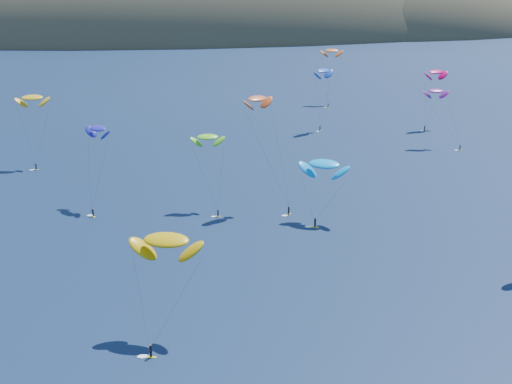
% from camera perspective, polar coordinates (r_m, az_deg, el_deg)
% --- Properties ---
extents(island, '(730.00, 300.00, 210.00)m').
position_cam_1_polar(island, '(623.75, -4.05, 11.93)').
color(island, '#3D3526').
rests_on(island, ground).
extents(kitesurfer_1, '(8.71, 8.21, 21.03)m').
position_cam_1_polar(kitesurfer_1, '(202.68, -17.47, 7.21)').
color(kitesurfer_1, gold).
rests_on(kitesurfer_1, ground).
extents(kitesurfer_2, '(11.52, 12.56, 17.37)m').
position_cam_1_polar(kitesurfer_2, '(105.47, -7.19, -3.85)').
color(kitesurfer_2, gold).
rests_on(kitesurfer_2, ground).
extents(kitesurfer_3, '(7.44, 10.52, 18.07)m').
position_cam_1_polar(kitesurfer_3, '(160.21, -3.89, 4.41)').
color(kitesurfer_3, gold).
rests_on(kitesurfer_3, ground).
extents(kitesurfer_4, '(9.43, 8.61, 22.00)m').
position_cam_1_polar(kitesurfer_4, '(237.51, 5.40, 9.63)').
color(kitesurfer_4, gold).
rests_on(kitesurfer_4, ground).
extents(kitesurfer_5, '(11.54, 10.57, 15.26)m').
position_cam_1_polar(kitesurfer_5, '(152.50, 5.47, 2.24)').
color(kitesurfer_5, gold).
rests_on(kitesurfer_5, ground).
extents(kitesurfer_6, '(10.02, 10.26, 18.66)m').
position_cam_1_polar(kitesurfer_6, '(222.39, 14.21, 7.84)').
color(kitesurfer_6, gold).
rests_on(kitesurfer_6, ground).
extents(kitesurfer_8, '(10.45, 9.11, 21.12)m').
position_cam_1_polar(kitesurfer_8, '(247.54, 14.20, 9.30)').
color(kitesurfer_8, gold).
rests_on(kitesurfer_8, ground).
extents(kitesurfer_9, '(10.67, 11.93, 26.88)m').
position_cam_1_polar(kitesurfer_9, '(158.00, 0.13, 7.46)').
color(kitesurfer_9, gold).
rests_on(kitesurfer_9, ground).
extents(kitesurfer_10, '(7.61, 14.63, 19.78)m').
position_cam_1_polar(kitesurfer_10, '(165.10, -12.55, 4.98)').
color(kitesurfer_10, gold).
rests_on(kitesurfer_10, ground).
extents(kitesurfer_11, '(8.94, 13.04, 22.84)m').
position_cam_1_polar(kitesurfer_11, '(285.71, 6.09, 11.18)').
color(kitesurfer_11, gold).
rests_on(kitesurfer_11, ground).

